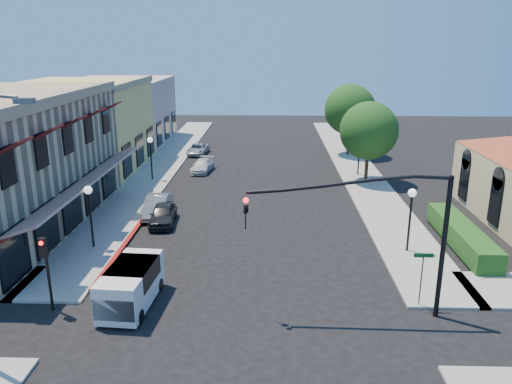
{
  "coord_description": "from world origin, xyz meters",
  "views": [
    {
      "loc": [
        1.15,
        -16.95,
        10.85
      ],
      "look_at": [
        0.31,
        10.39,
        2.6
      ],
      "focal_mm": 35.0,
      "sensor_mm": 36.0,
      "label": 1
    }
  ],
  "objects_px": {
    "lamppost_right_near": "(411,204)",
    "parked_car_b": "(157,206)",
    "white_van": "(130,284)",
    "parked_car_d": "(198,149)",
    "street_name_sign": "(422,271)",
    "lamppost_left_far": "(150,148)",
    "street_tree_b": "(350,110)",
    "secondary_signal": "(45,260)",
    "parked_car_c": "(202,166)",
    "lamppost_left_near": "(89,201)",
    "parked_car_a": "(163,214)",
    "signal_mast_arm": "(391,223)",
    "lamppost_right_far": "(360,144)",
    "street_tree_a": "(369,131)"
  },
  "relations": [
    {
      "from": "parked_car_d",
      "to": "lamppost_right_far",
      "type": "bearing_deg",
      "value": -24.74
    },
    {
      "from": "secondary_signal",
      "to": "parked_car_c",
      "type": "bearing_deg",
      "value": 82.28
    },
    {
      "from": "street_tree_b",
      "to": "secondary_signal",
      "type": "xyz_separation_m",
      "value": [
        -16.8,
        -30.59,
        -2.23
      ]
    },
    {
      "from": "signal_mast_arm",
      "to": "lamppost_right_near",
      "type": "distance_m",
      "value": 7.15
    },
    {
      "from": "street_name_sign",
      "to": "lamppost_left_far",
      "type": "distance_m",
      "value": 25.48
    },
    {
      "from": "signal_mast_arm",
      "to": "lamppost_right_near",
      "type": "xyz_separation_m",
      "value": [
        2.64,
        6.5,
        -1.35
      ]
    },
    {
      "from": "lamppost_left_near",
      "to": "white_van",
      "type": "distance_m",
      "value": 7.31
    },
    {
      "from": "parked_car_d",
      "to": "lamppost_left_far",
      "type": "bearing_deg",
      "value": -99.14
    },
    {
      "from": "parked_car_a",
      "to": "street_tree_b",
      "type": "bearing_deg",
      "value": 49.82
    },
    {
      "from": "street_tree_a",
      "to": "lamppost_left_near",
      "type": "height_order",
      "value": "street_tree_a"
    },
    {
      "from": "street_tree_b",
      "to": "lamppost_left_near",
      "type": "distance_m",
      "value": 29.64
    },
    {
      "from": "secondary_signal",
      "to": "lamppost_right_far",
      "type": "bearing_deg",
      "value": 53.86
    },
    {
      "from": "secondary_signal",
      "to": "lamppost_right_near",
      "type": "height_order",
      "value": "lamppost_right_near"
    },
    {
      "from": "secondary_signal",
      "to": "lamppost_left_far",
      "type": "xyz_separation_m",
      "value": [
        -0.5,
        20.59,
        0.42
      ]
    },
    {
      "from": "signal_mast_arm",
      "to": "white_van",
      "type": "relative_size",
      "value": 1.94
    },
    {
      "from": "street_name_sign",
      "to": "white_van",
      "type": "xyz_separation_m",
      "value": [
        -12.25,
        -0.24,
        -0.67
      ]
    },
    {
      "from": "street_name_sign",
      "to": "parked_car_a",
      "type": "bearing_deg",
      "value": 143.0
    },
    {
      "from": "lamppost_left_near",
      "to": "parked_car_c",
      "type": "relative_size",
      "value": 0.97
    },
    {
      "from": "street_tree_a",
      "to": "lamppost_left_far",
      "type": "xyz_separation_m",
      "value": [
        -17.3,
        0.0,
        -1.46
      ]
    },
    {
      "from": "signal_mast_arm",
      "to": "street_name_sign",
      "type": "bearing_deg",
      "value": 23.2
    },
    {
      "from": "parked_car_b",
      "to": "street_tree_a",
      "type": "bearing_deg",
      "value": 29.13
    },
    {
      "from": "secondary_signal",
      "to": "lamppost_left_near",
      "type": "height_order",
      "value": "lamppost_left_near"
    },
    {
      "from": "parked_car_c",
      "to": "street_name_sign",
      "type": "bearing_deg",
      "value": -54.64
    },
    {
      "from": "lamppost_right_far",
      "to": "parked_car_d",
      "type": "distance_m",
      "value": 16.88
    },
    {
      "from": "secondary_signal",
      "to": "lamppost_left_near",
      "type": "relative_size",
      "value": 0.93
    },
    {
      "from": "white_van",
      "to": "parked_car_a",
      "type": "height_order",
      "value": "white_van"
    },
    {
      "from": "signal_mast_arm",
      "to": "parked_car_a",
      "type": "bearing_deg",
      "value": 137.25
    },
    {
      "from": "lamppost_left_far",
      "to": "street_tree_b",
      "type": "bearing_deg",
      "value": 30.03
    },
    {
      "from": "street_name_sign",
      "to": "parked_car_c",
      "type": "bearing_deg",
      "value": 118.35
    },
    {
      "from": "lamppost_left_near",
      "to": "parked_car_c",
      "type": "bearing_deg",
      "value": 77.72
    },
    {
      "from": "parked_car_b",
      "to": "white_van",
      "type": "bearing_deg",
      "value": -83.23
    },
    {
      "from": "signal_mast_arm",
      "to": "lamppost_right_far",
      "type": "height_order",
      "value": "signal_mast_arm"
    },
    {
      "from": "lamppost_right_near",
      "to": "parked_car_c",
      "type": "bearing_deg",
      "value": 128.04
    },
    {
      "from": "lamppost_right_near",
      "to": "parked_car_a",
      "type": "bearing_deg",
      "value": 164.06
    },
    {
      "from": "white_van",
      "to": "parked_car_d",
      "type": "xyz_separation_m",
      "value": [
        -1.45,
        30.04,
        -0.5
      ]
    },
    {
      "from": "lamppost_right_near",
      "to": "parked_car_b",
      "type": "distance_m",
      "value": 15.84
    },
    {
      "from": "street_name_sign",
      "to": "parked_car_b",
      "type": "bearing_deg",
      "value": 140.45
    },
    {
      "from": "parked_car_b",
      "to": "secondary_signal",
      "type": "bearing_deg",
      "value": -98.83
    },
    {
      "from": "parked_car_d",
      "to": "parked_car_c",
      "type": "bearing_deg",
      "value": -74.88
    },
    {
      "from": "lamppost_left_near",
      "to": "lamppost_right_near",
      "type": "height_order",
      "value": "same"
    },
    {
      "from": "lamppost_left_near",
      "to": "lamppost_right_near",
      "type": "distance_m",
      "value": 17.0
    },
    {
      "from": "parked_car_a",
      "to": "signal_mast_arm",
      "type": "bearing_deg",
      "value": -47.36
    },
    {
      "from": "white_van",
      "to": "parked_car_b",
      "type": "xyz_separation_m",
      "value": [
        -1.45,
        11.56,
        -0.37
      ]
    },
    {
      "from": "parked_car_d",
      "to": "secondary_signal",
      "type": "bearing_deg",
      "value": -89.55
    },
    {
      "from": "white_van",
      "to": "parked_car_b",
      "type": "bearing_deg",
      "value": 97.13
    },
    {
      "from": "lamppost_right_far",
      "to": "parked_car_d",
      "type": "height_order",
      "value": "lamppost_right_far"
    },
    {
      "from": "secondary_signal",
      "to": "lamppost_left_near",
      "type": "bearing_deg",
      "value": 94.34
    },
    {
      "from": "secondary_signal",
      "to": "lamppost_left_near",
      "type": "distance_m",
      "value": 6.63
    },
    {
      "from": "secondary_signal",
      "to": "lamppost_left_near",
      "type": "xyz_separation_m",
      "value": [
        -0.5,
        6.59,
        0.42
      ]
    },
    {
      "from": "lamppost_left_near",
      "to": "white_van",
      "type": "xyz_separation_m",
      "value": [
        3.75,
        -6.04,
        -1.71
      ]
    }
  ]
}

